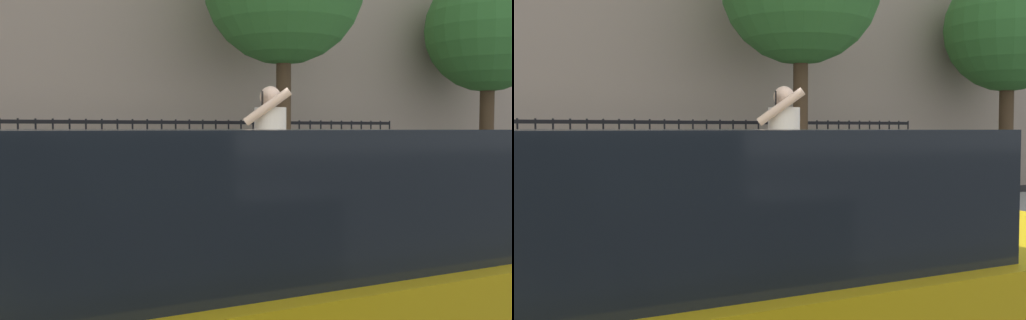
# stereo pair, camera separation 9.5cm
# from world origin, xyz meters

# --- Properties ---
(ground_plane) EXTENTS (60.00, 60.00, 0.00)m
(ground_plane) POSITION_xyz_m (0.00, 0.00, 0.00)
(ground_plane) COLOR black
(sidewalk) EXTENTS (28.00, 4.40, 0.15)m
(sidewalk) POSITION_xyz_m (0.00, 2.20, 0.07)
(sidewalk) COLOR gray
(sidewalk) RESTS_ON ground
(iron_fence) EXTENTS (12.03, 0.04, 1.60)m
(iron_fence) POSITION_xyz_m (0.00, 5.90, 1.02)
(iron_fence) COLOR black
(iron_fence) RESTS_ON ground
(taxi_yellow) EXTENTS (4.26, 1.97, 1.45)m
(taxi_yellow) POSITION_xyz_m (-1.70, -1.53, 0.70)
(taxi_yellow) COLOR yellow
(taxi_yellow) RESTS_ON ground
(pedestrian_on_phone) EXTENTS (0.67, 0.71, 1.75)m
(pedestrian_on_phone) POSITION_xyz_m (0.45, 1.68, 1.17)
(pedestrian_on_phone) COLOR beige
(pedestrian_on_phone) RESTS_ON sidewalk
(street_tree_far) EXTENTS (2.68, 2.68, 4.91)m
(street_tree_far) POSITION_xyz_m (8.05, 5.10, 3.54)
(street_tree_far) COLOR #4C3823
(street_tree_far) RESTS_ON ground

